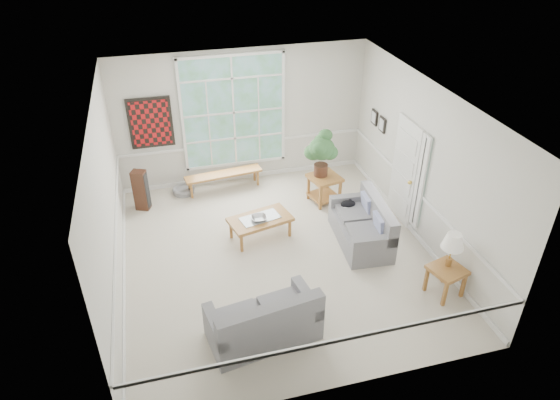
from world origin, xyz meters
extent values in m
cube|color=beige|center=(0.00, 0.00, -0.01)|extent=(5.50, 6.00, 0.01)
cube|color=white|center=(0.00, 0.00, 3.00)|extent=(5.50, 6.00, 0.02)
cube|color=silver|center=(0.00, 3.00, 1.50)|extent=(5.50, 0.02, 3.00)
cube|color=silver|center=(0.00, -3.00, 1.50)|extent=(5.50, 0.02, 3.00)
cube|color=silver|center=(-2.75, 0.00, 1.50)|extent=(0.02, 6.00, 3.00)
cube|color=silver|center=(2.75, 0.00, 1.50)|extent=(0.02, 6.00, 3.00)
cube|color=white|center=(-0.20, 2.96, 1.65)|extent=(2.30, 0.08, 2.40)
cube|color=white|center=(2.71, 0.60, 1.05)|extent=(0.08, 0.90, 2.10)
cube|color=white|center=(2.71, -0.03, 1.15)|extent=(0.08, 0.26, 1.90)
cube|color=#631011|center=(-1.95, 2.95, 1.60)|extent=(0.90, 0.06, 1.10)
cube|color=black|center=(2.71, 1.75, 1.55)|extent=(0.04, 0.26, 0.32)
cube|color=black|center=(2.71, 2.15, 1.55)|extent=(0.04, 0.26, 0.32)
cube|color=slate|center=(1.62, -0.01, 0.43)|extent=(0.94, 1.65, 0.86)
cube|color=slate|center=(-0.70, -1.85, 0.43)|extent=(1.71, 1.06, 0.87)
cube|color=#98622C|center=(-0.18, 0.62, 0.22)|extent=(1.28, 0.89, 0.43)
imported|color=#A3A3A8|center=(-0.21, 0.57, 0.48)|extent=(0.36, 0.36, 0.09)
cube|color=#98622C|center=(-0.56, 2.60, 0.20)|extent=(1.73, 0.53, 0.40)
cube|color=#98622C|center=(1.43, 1.54, 0.30)|extent=(0.73, 0.73, 0.61)
cube|color=#98622C|center=(2.40, -1.70, 0.26)|extent=(0.64, 0.64, 0.53)
cylinder|color=gray|center=(-1.46, 2.65, 0.07)|extent=(0.60, 0.60, 0.14)
cube|color=#3C2115|center=(-2.33, 2.24, 0.44)|extent=(0.34, 0.31, 0.89)
ellipsoid|color=black|center=(1.57, 0.56, 0.51)|extent=(0.37, 0.33, 0.14)
camera|label=1|loc=(-1.81, -7.03, 5.74)|focal=32.00mm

